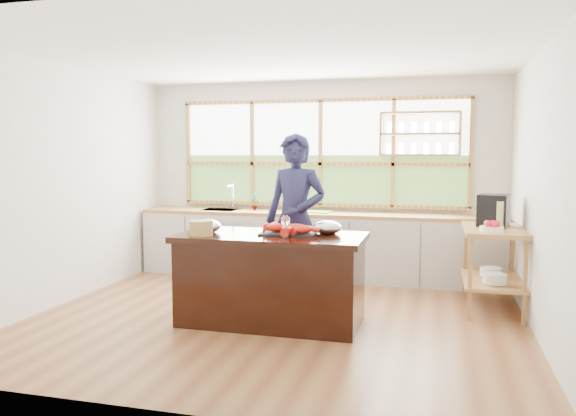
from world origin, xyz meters
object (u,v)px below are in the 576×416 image
(island, at_px, (271,278))
(espresso_machine, at_px, (493,210))
(wicker_basket, at_px, (201,228))
(cook, at_px, (295,221))

(island, distance_m, espresso_machine, 2.59)
(espresso_machine, bearing_deg, wicker_basket, -138.33)
(island, relative_size, wicker_basket, 8.10)
(island, relative_size, espresso_machine, 5.28)
(island, xyz_separation_m, cook, (0.08, 0.67, 0.51))
(island, height_order, wicker_basket, wicker_basket)
(island, relative_size, cook, 0.96)
(espresso_machine, xyz_separation_m, wicker_basket, (-2.83, -1.47, -0.10))
(espresso_machine, height_order, wicker_basket, espresso_machine)
(cook, relative_size, wicker_basket, 8.40)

